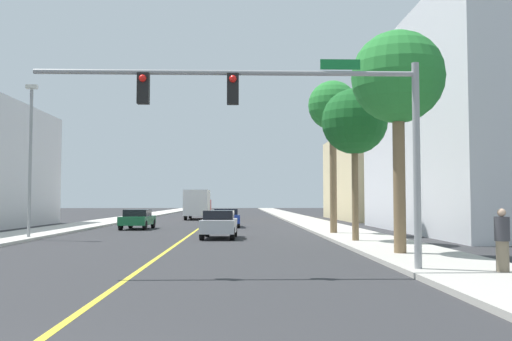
% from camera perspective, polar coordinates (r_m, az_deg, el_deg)
% --- Properties ---
extents(ground, '(192.00, 192.00, 0.00)m').
position_cam_1_polar(ground, '(47.30, -5.20, -5.49)').
color(ground, '#2D2D30').
extents(sidewalk_left, '(3.57, 168.00, 0.15)m').
position_cam_1_polar(sidewalk_left, '(48.69, -15.95, -5.23)').
color(sidewalk_left, beige).
rests_on(sidewalk_left, ground).
extents(sidewalk_right, '(3.57, 168.00, 0.15)m').
position_cam_1_polar(sidewalk_right, '(47.63, 5.79, -5.38)').
color(sidewalk_right, '#B2ADA3').
rests_on(sidewalk_right, ground).
extents(lane_marking_center, '(0.16, 144.00, 0.01)m').
position_cam_1_polar(lane_marking_center, '(47.30, -5.20, -5.49)').
color(lane_marking_center, yellow).
rests_on(lane_marking_center, ground).
extents(building_right_near, '(12.97, 20.27, 13.07)m').
position_cam_1_polar(building_right_near, '(37.91, 24.18, 4.07)').
color(building_right_near, silver).
rests_on(building_right_near, ground).
extents(building_right_far, '(12.55, 17.65, 8.64)m').
position_cam_1_polar(building_right_far, '(59.12, 14.27, -0.74)').
color(building_right_far, beige).
rests_on(building_right_far, ground).
extents(traffic_signal_mast, '(10.48, 0.36, 5.70)m').
position_cam_1_polar(traffic_signal_mast, '(15.12, 3.81, 6.09)').
color(traffic_signal_mast, gray).
rests_on(traffic_signal_mast, sidewalk_right).
extents(street_lamp, '(0.56, 0.28, 7.74)m').
position_cam_1_polar(street_lamp, '(30.26, -22.27, 1.78)').
color(street_lamp, gray).
rests_on(street_lamp, sidewalk_left).
extents(palm_near, '(3.30, 3.30, 7.89)m').
position_cam_1_polar(palm_near, '(20.55, 14.43, 9.07)').
color(palm_near, brown).
rests_on(palm_near, sidewalk_right).
extents(palm_mid, '(3.05, 3.05, 7.03)m').
position_cam_1_polar(palm_mid, '(26.10, 10.13, 4.90)').
color(palm_mid, brown).
rests_on(palm_mid, sidewalk_right).
extents(palm_far, '(2.82, 2.82, 8.71)m').
position_cam_1_polar(palm_far, '(32.20, 7.93, 6.38)').
color(palm_far, brown).
rests_on(palm_far, sidewalk_right).
extents(car_silver, '(1.87, 3.89, 1.46)m').
position_cam_1_polar(car_silver, '(28.99, -3.82, -5.53)').
color(car_silver, '#BCBCC1').
rests_on(car_silver, ground).
extents(car_blue, '(2.13, 4.14, 1.37)m').
position_cam_1_polar(car_blue, '(41.23, -3.16, -4.86)').
color(car_blue, '#1E389E').
rests_on(car_blue, ground).
extents(car_green, '(1.95, 4.02, 1.36)m').
position_cam_1_polar(car_green, '(39.08, -12.14, -4.90)').
color(car_green, '#196638').
rests_on(car_green, ground).
extents(delivery_truck, '(2.42, 7.71, 3.04)m').
position_cam_1_polar(delivery_truck, '(57.97, -6.04, -3.44)').
color(delivery_truck, red).
rests_on(delivery_truck, ground).
extents(pedestrian, '(0.38, 0.38, 1.63)m').
position_cam_1_polar(pedestrian, '(15.70, 24.08, -6.59)').
color(pedestrian, '#726651').
rests_on(pedestrian, sidewalk_right).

